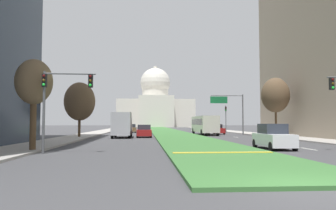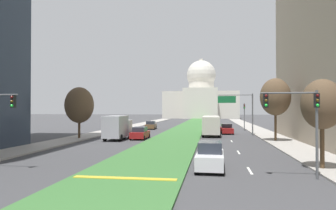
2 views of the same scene
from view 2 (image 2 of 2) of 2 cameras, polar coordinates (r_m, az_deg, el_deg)
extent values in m
plane|color=#3D3D3F|center=(75.39, 4.46, -3.87)|extent=(300.66, 300.66, 0.00)
cube|color=#386B33|center=(68.58, 4.09, -4.12)|extent=(6.67, 123.00, 0.14)
cube|color=gold|center=(17.98, -8.13, -13.39)|extent=(6.00, 0.50, 0.04)
cube|color=silver|center=(21.38, 15.05, -11.77)|extent=(0.16, 2.40, 0.01)
cube|color=silver|center=(29.88, 13.05, -8.61)|extent=(0.16, 2.40, 0.01)
cube|color=silver|center=(40.01, 11.81, -6.61)|extent=(0.16, 2.40, 0.01)
cube|color=silver|center=(52.08, 10.97, -5.25)|extent=(0.16, 2.40, 0.01)
cube|color=silver|center=(55.74, 10.79, -4.95)|extent=(0.16, 2.40, 0.01)
cube|color=#9E9991|center=(64.28, -8.49, -4.33)|extent=(4.00, 123.00, 0.15)
cube|color=#9E9991|center=(62.17, 16.16, -4.43)|extent=(4.00, 123.00, 0.15)
cube|color=beige|center=(143.54, 6.24, -0.01)|extent=(33.15, 24.58, 11.89)
cube|color=beige|center=(129.27, 6.03, 0.33)|extent=(14.58, 4.00, 13.08)
cylinder|color=beige|center=(143.93, 6.24, 3.51)|extent=(11.86, 11.86, 5.78)
sphere|color=beige|center=(144.41, 6.24, 5.59)|extent=(13.59, 13.59, 13.59)
cylinder|color=beige|center=(145.22, 6.23, 7.99)|extent=(1.80, 1.80, 3.00)
cube|color=black|center=(22.64, -26.98, 0.60)|extent=(0.28, 0.24, 0.84)
sphere|color=#510F0F|center=(22.54, -27.18, 1.32)|extent=(0.18, 0.18, 0.18)
sphere|color=#4C380F|center=(22.53, -27.19, 0.61)|extent=(0.18, 0.18, 0.18)
sphere|color=#1ED838|center=(22.52, -27.19, -0.10)|extent=(0.18, 0.18, 0.18)
cylinder|color=#515456|center=(19.84, 26.10, -5.01)|extent=(0.16, 0.16, 5.20)
cube|color=black|center=(19.79, 26.06, 0.78)|extent=(0.28, 0.24, 0.84)
sphere|color=#510F0F|center=(19.66, 26.18, 1.60)|extent=(0.18, 0.18, 0.18)
sphere|color=#4C380F|center=(19.66, 26.19, 0.79)|extent=(0.18, 0.18, 0.18)
sphere|color=#1ED838|center=(19.65, 26.19, -0.03)|extent=(0.18, 0.18, 0.18)
cylinder|color=#515456|center=(19.38, 21.54, 2.12)|extent=(3.20, 0.10, 0.10)
cube|color=black|center=(19.10, 17.81, 0.79)|extent=(0.28, 0.24, 0.84)
sphere|color=#510F0F|center=(18.98, 17.88, 1.65)|extent=(0.18, 0.18, 0.18)
sphere|color=#4C380F|center=(18.97, 17.88, 0.80)|extent=(0.18, 0.18, 0.18)
sphere|color=#1ED838|center=(18.96, 17.88, -0.05)|extent=(0.18, 0.18, 0.18)
cylinder|color=#515456|center=(59.28, 14.09, -2.18)|extent=(0.16, 0.16, 5.20)
cube|color=black|center=(59.26, 14.09, -0.25)|extent=(0.28, 0.24, 0.84)
sphere|color=#510F0F|center=(59.13, 14.10, 0.03)|extent=(0.18, 0.18, 0.18)
sphere|color=#4C380F|center=(59.12, 14.10, -0.24)|extent=(0.18, 0.18, 0.18)
sphere|color=#1ED838|center=(59.12, 14.10, -0.52)|extent=(0.18, 0.18, 0.18)
cylinder|color=#515456|center=(49.17, 15.54, -1.71)|extent=(0.20, 0.20, 6.50)
cylinder|color=#515456|center=(48.95, 12.47, 1.84)|extent=(5.26, 0.12, 0.12)
cube|color=#146033|center=(48.79, 10.94, 1.02)|extent=(2.80, 0.08, 1.10)
cylinder|color=#4C3823|center=(22.95, 26.89, -6.44)|extent=(0.28, 0.28, 3.58)
ellipsoid|color=brown|center=(22.84, 26.85, 0.15)|extent=(2.70, 2.70, 3.37)
cylinder|color=#4C3823|center=(43.24, -16.28, -3.89)|extent=(0.33, 0.33, 3.41)
ellipsoid|color=brown|center=(43.18, -16.26, -0.01)|extent=(3.91, 3.91, 4.88)
cylinder|color=#4C3823|center=(40.24, 19.46, -3.37)|extent=(0.29, 0.29, 4.46)
ellipsoid|color=brown|center=(40.23, 19.44, 1.46)|extent=(3.72, 3.72, 4.65)
cube|color=silver|center=(21.21, 7.88, -10.04)|extent=(1.91, 4.51, 0.90)
cube|color=#282D38|center=(21.27, 7.90, -7.79)|extent=(1.63, 2.18, 0.74)
cylinder|color=black|center=(19.51, 10.16, -11.91)|extent=(0.24, 0.65, 0.64)
cylinder|color=black|center=(19.57, 5.28, -11.88)|extent=(0.24, 0.65, 0.64)
cylinder|color=black|center=(23.02, 10.09, -10.19)|extent=(0.24, 0.65, 0.64)
cylinder|color=black|center=(23.06, 5.98, -10.18)|extent=(0.24, 0.65, 0.64)
cube|color=maroon|center=(41.85, -5.22, -5.52)|extent=(1.95, 4.52, 0.79)
cube|color=#282D38|center=(41.62, -5.28, -4.55)|extent=(1.69, 2.18, 0.65)
cylinder|color=black|center=(43.82, -5.81, -5.70)|extent=(0.23, 0.64, 0.64)
cylinder|color=black|center=(43.45, -3.57, -5.74)|extent=(0.23, 0.64, 0.64)
cylinder|color=black|center=(40.33, -7.01, -6.12)|extent=(0.23, 0.64, 0.64)
cylinder|color=black|center=(39.93, -4.58, -6.18)|extent=(0.23, 0.64, 0.64)
cube|color=maroon|center=(51.24, 10.90, -4.64)|extent=(2.09, 4.53, 0.79)
cube|color=#282D38|center=(51.38, 10.87, -3.82)|extent=(1.73, 2.22, 0.65)
cylinder|color=black|center=(49.62, 12.08, -5.10)|extent=(0.26, 0.65, 0.64)
cylinder|color=black|center=(49.43, 10.16, -5.12)|extent=(0.26, 0.65, 0.64)
cylinder|color=black|center=(53.11, 11.58, -4.82)|extent=(0.26, 0.65, 0.64)
cylinder|color=black|center=(52.93, 9.79, -4.84)|extent=(0.26, 0.65, 0.64)
cube|color=brown|center=(62.03, -3.23, -3.97)|extent=(2.17, 4.40, 0.79)
cube|color=#282D38|center=(61.83, -3.25, -3.32)|extent=(1.80, 2.16, 0.64)
cylinder|color=black|center=(63.85, -3.80, -4.14)|extent=(0.26, 0.65, 0.64)
cylinder|color=black|center=(63.62, -2.25, -4.16)|extent=(0.26, 0.65, 0.64)
cylinder|color=black|center=(60.50, -4.26, -4.33)|extent=(0.26, 0.65, 0.64)
cylinder|color=black|center=(60.26, -2.63, -4.35)|extent=(0.26, 0.65, 0.64)
cube|color=silver|center=(43.54, -8.50, -4.23)|extent=(2.30, 2.00, 2.20)
cube|color=#B2B2B7|center=(40.47, -9.80, -4.00)|extent=(2.30, 4.40, 2.80)
cylinder|color=black|center=(43.92, -9.82, -5.51)|extent=(0.30, 0.90, 0.90)
cylinder|color=black|center=(43.32, -7.16, -5.58)|extent=(0.30, 0.90, 0.90)
cylinder|color=black|center=(39.87, -11.74, -5.99)|extent=(0.30, 0.90, 0.90)
cylinder|color=black|center=(39.21, -8.84, -6.08)|extent=(0.30, 0.90, 0.90)
cube|color=beige|center=(48.46, 8.07, -3.58)|extent=(2.50, 11.00, 2.50)
cube|color=#232833|center=(48.44, 8.07, -3.17)|extent=(2.52, 10.12, 0.90)
cylinder|color=black|center=(44.26, 9.55, -5.41)|extent=(0.32, 1.00, 1.00)
cylinder|color=black|center=(44.27, 6.56, -5.41)|extent=(0.32, 1.00, 1.00)
cylinder|color=black|center=(52.43, 9.34, -4.68)|extent=(0.32, 1.00, 1.00)
cylinder|color=black|center=(52.44, 6.82, -4.68)|extent=(0.32, 1.00, 1.00)
camera|label=1|loc=(10.05, -94.56, -12.29)|focal=34.29mm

